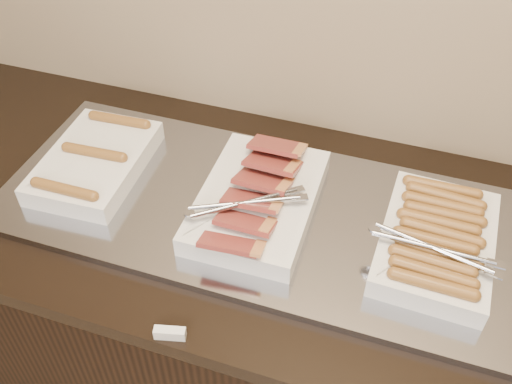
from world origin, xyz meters
The scene contains 6 objects.
counter centered at (0.00, 2.13, 0.45)m, with size 2.06×0.76×0.90m.
warming_tray centered at (-0.01, 2.13, 0.91)m, with size 1.20×0.50×0.02m, color #9597A2.
dish_left centered at (-0.42, 2.13, 0.95)m, with size 0.23×0.34×0.07m.
dish_center centered at (-0.01, 2.13, 0.95)m, with size 0.27×0.40×0.09m.
dish_right centered at (0.39, 2.13, 0.95)m, with size 0.27×0.35×0.08m.
label_holder centered at (-0.06, 1.77, 0.91)m, with size 0.06×0.02×0.02m, color silver.
Camera 1 is at (0.28, 1.26, 1.85)m, focal length 40.00 mm.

